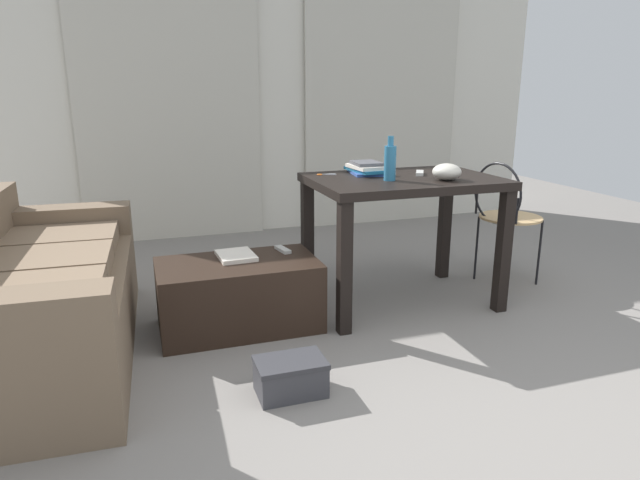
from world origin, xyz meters
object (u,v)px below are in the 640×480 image
at_px(craft_table, 403,198).
at_px(tv_remote_on_table, 420,173).
at_px(scissors, 324,174).
at_px(magazine, 236,256).
at_px(shoebox, 291,376).
at_px(wire_chair, 504,209).
at_px(bowl, 447,172).
at_px(tv_remote_primary, 283,250).
at_px(coffee_table, 239,295).
at_px(bottle_near, 390,162).
at_px(book_stack, 367,168).
at_px(couch, 30,300).

bearing_deg(craft_table, tv_remote_on_table, 23.48).
bearing_deg(craft_table, scissors, 150.41).
bearing_deg(tv_remote_on_table, scissors, -168.37).
relative_size(magazine, shoebox, 0.80).
height_order(wire_chair, bowl, bowl).
distance_m(scissors, tv_remote_primary, 0.55).
distance_m(coffee_table, tv_remote_on_table, 1.33).
relative_size(bottle_near, tv_remote_on_table, 1.78).
bearing_deg(magazine, scissors, 17.39).
bearing_deg(shoebox, book_stack, 52.49).
bearing_deg(tv_remote_primary, book_stack, 2.21).
relative_size(craft_table, tv_remote_primary, 7.74).
height_order(couch, scissors, scissors).
bearing_deg(book_stack, scissors, 169.10).
bearing_deg(scissors, tv_remote_primary, -149.80).
height_order(bowl, tv_remote_primary, bowl).
bearing_deg(bowl, bottle_near, 163.58).
bearing_deg(couch, bowl, -1.61).
relative_size(bowl, magazine, 0.68).
bearing_deg(bowl, craft_table, 136.00).
relative_size(tv_remote_on_table, scissors, 1.18).
bearing_deg(wire_chair, tv_remote_on_table, -178.51).
xyz_separation_m(craft_table, scissors, (-0.42, 0.24, 0.13)).
distance_m(couch, craft_table, 2.11).
bearing_deg(coffee_table, shoebox, -84.09).
height_order(bottle_near, book_stack, bottle_near).
bearing_deg(coffee_table, tv_remote_on_table, 6.24).
bearing_deg(magazine, coffee_table, -98.27).
xyz_separation_m(coffee_table, tv_remote_on_table, (1.18, 0.13, 0.61)).
distance_m(craft_table, wire_chair, 0.81).
bearing_deg(wire_chair, coffee_table, -175.46).
bearing_deg(coffee_table, craft_table, 3.75).
bearing_deg(bowl, book_stack, 133.09).
bearing_deg(tv_remote_primary, tv_remote_on_table, -10.43).
relative_size(book_stack, scissors, 2.56).
xyz_separation_m(book_stack, magazine, (-0.87, -0.18, -0.43)).
bearing_deg(shoebox, bottle_near, 42.96).
distance_m(bottle_near, tv_remote_primary, 0.80).
distance_m(craft_table, tv_remote_primary, 0.80).
relative_size(couch, bottle_near, 7.06).
xyz_separation_m(wire_chair, bottle_near, (-0.93, -0.16, 0.37)).
bearing_deg(book_stack, couch, -170.97).
relative_size(bottle_near, magazine, 1.04).
relative_size(craft_table, shoebox, 3.63).
xyz_separation_m(bowl, shoebox, (-1.14, -0.67, -0.76)).
height_order(couch, shoebox, couch).
distance_m(bowl, scissors, 0.74).
height_order(craft_table, tv_remote_on_table, tv_remote_on_table).
relative_size(couch, tv_remote_primary, 12.49).
relative_size(coffee_table, craft_table, 0.79).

